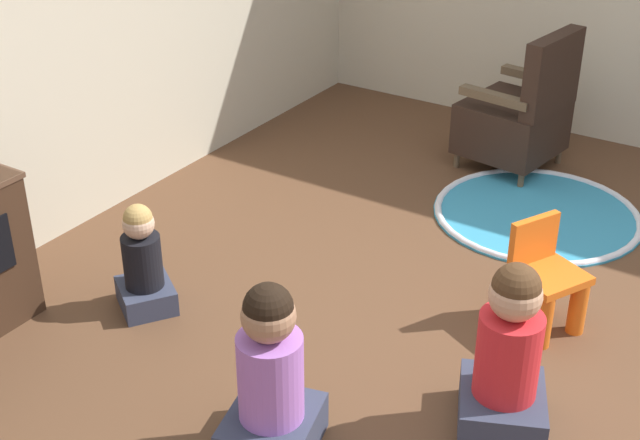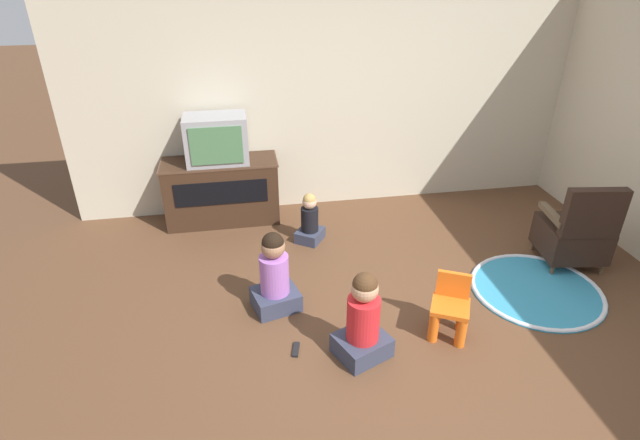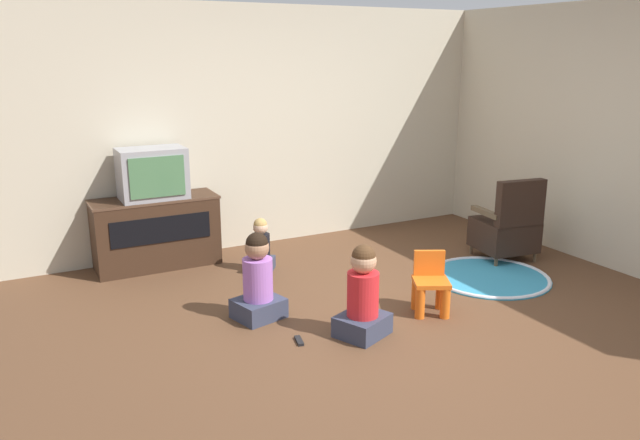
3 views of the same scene
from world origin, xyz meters
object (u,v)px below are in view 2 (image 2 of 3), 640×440
(tv_cabinet, at_px, (222,190))
(yellow_kid_chair, at_px, (450,311))
(remote_control, at_px, (296,349))
(television, at_px, (216,139))
(black_armchair, at_px, (575,233))
(child_watching_right, at_px, (310,221))
(child_watching_center, at_px, (275,276))
(child_watching_left, at_px, (363,321))

(tv_cabinet, distance_m, yellow_kid_chair, 2.80)
(yellow_kid_chair, distance_m, remote_control, 1.22)
(tv_cabinet, relative_size, yellow_kid_chair, 2.42)
(television, bearing_deg, black_armchair, -24.03)
(child_watching_right, bearing_deg, yellow_kid_chair, -117.95)
(child_watching_right, bearing_deg, child_watching_center, -169.37)
(television, height_order, child_watching_left, television)
(television, bearing_deg, child_watching_left, -66.53)
(yellow_kid_chair, bearing_deg, child_watching_left, -144.78)
(black_armchair, bearing_deg, tv_cabinet, -16.09)
(tv_cabinet, bearing_deg, yellow_kid_chair, -52.10)
(child_watching_center, bearing_deg, television, 90.04)
(child_watching_center, bearing_deg, tv_cabinet, 89.90)
(television, bearing_deg, tv_cabinet, 90.00)
(child_watching_right, relative_size, remote_control, 3.42)
(television, xyz_separation_m, remote_control, (0.52, -2.18, -0.94))
(tv_cabinet, xyz_separation_m, child_watching_right, (0.87, -0.61, -0.13))
(yellow_kid_chair, xyz_separation_m, child_watching_center, (-1.30, 0.56, 0.10))
(remote_control, bearing_deg, tv_cabinet, 26.36)
(child_watching_center, distance_m, child_watching_right, 1.14)
(tv_cabinet, distance_m, child_watching_left, 2.52)
(child_watching_left, bearing_deg, yellow_kid_chair, -14.96)
(television, relative_size, child_watching_right, 1.19)
(tv_cabinet, distance_m, child_watching_right, 1.07)
(black_armchair, xyz_separation_m, child_watching_left, (-2.26, -0.84, -0.03))
(black_armchair, bearing_deg, television, -15.83)
(television, height_order, child_watching_right, television)
(tv_cabinet, xyz_separation_m, yellow_kid_chair, (1.72, -2.21, -0.15))
(child_watching_center, bearing_deg, remote_control, -94.40)
(yellow_kid_chair, bearing_deg, tv_cabinet, 154.65)
(child_watching_center, distance_m, remote_control, 0.64)
(black_armchair, distance_m, child_watching_left, 2.41)
(television, xyz_separation_m, child_watching_right, (0.87, -0.59, -0.72))
(television, distance_m, child_watching_left, 2.58)
(yellow_kid_chair, height_order, child_watching_center, child_watching_center)
(black_armchair, distance_m, remote_control, 2.85)
(tv_cabinet, xyz_separation_m, remote_control, (0.52, -2.20, -0.35))
(black_armchair, bearing_deg, child_watching_center, 11.76)
(tv_cabinet, height_order, black_armchair, black_armchair)
(yellow_kid_chair, bearing_deg, black_armchair, 52.33)
(child_watching_left, distance_m, child_watching_right, 1.71)
(child_watching_left, relative_size, child_watching_right, 1.35)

